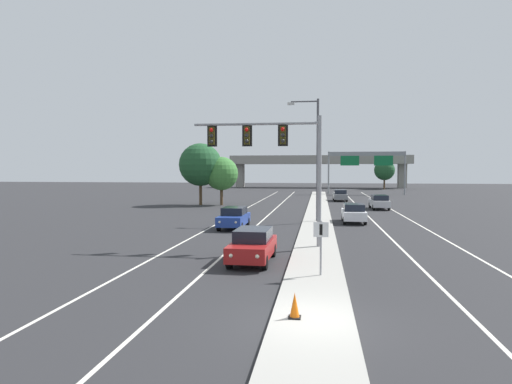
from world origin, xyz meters
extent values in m
plane|color=#28282B|center=(0.00, 0.00, 0.00)|extent=(260.00, 260.00, 0.00)
cube|color=#9E9B93|center=(0.00, 18.00, 0.07)|extent=(2.40, 110.00, 0.15)
cube|color=silver|center=(-4.70, 25.00, 0.00)|extent=(0.14, 100.00, 0.01)
cube|color=silver|center=(4.70, 25.00, 0.00)|extent=(0.14, 100.00, 0.01)
cube|color=silver|center=(-8.00, 25.00, 0.00)|extent=(0.14, 100.00, 0.01)
cube|color=silver|center=(8.00, 25.00, 0.00)|extent=(0.14, 100.00, 0.01)
cylinder|color=gray|center=(0.15, 12.17, 3.75)|extent=(0.24, 0.24, 7.20)
cylinder|color=gray|center=(-3.38, 12.17, 6.95)|extent=(7.05, 0.16, 0.16)
cube|color=black|center=(-1.86, 12.21, 6.30)|extent=(0.56, 0.06, 1.20)
cube|color=#38330F|center=(-1.86, 12.17, 6.30)|extent=(0.32, 0.32, 1.00)
sphere|color=red|center=(-1.86, 12.00, 6.62)|extent=(0.22, 0.22, 0.22)
sphere|color=#282828|center=(-1.86, 12.00, 6.30)|extent=(0.22, 0.22, 0.22)
sphere|color=#282828|center=(-1.86, 12.00, 5.98)|extent=(0.22, 0.22, 0.22)
cube|color=black|center=(-3.88, 12.21, 6.30)|extent=(0.56, 0.06, 1.20)
cube|color=#38330F|center=(-3.88, 12.17, 6.30)|extent=(0.32, 0.32, 1.00)
sphere|color=red|center=(-3.88, 12.00, 6.62)|extent=(0.22, 0.22, 0.22)
sphere|color=#282828|center=(-3.88, 12.00, 6.30)|extent=(0.22, 0.22, 0.22)
sphere|color=#282828|center=(-3.88, 12.00, 5.98)|extent=(0.22, 0.22, 0.22)
cube|color=black|center=(-5.89, 12.21, 6.30)|extent=(0.56, 0.06, 1.20)
cube|color=#38330F|center=(-5.89, 12.17, 6.30)|extent=(0.32, 0.32, 1.00)
sphere|color=red|center=(-5.89, 12.00, 6.62)|extent=(0.22, 0.22, 0.22)
sphere|color=#282828|center=(-5.89, 12.00, 6.30)|extent=(0.22, 0.22, 0.22)
sphere|color=#282828|center=(-5.89, 12.00, 5.98)|extent=(0.22, 0.22, 0.22)
cylinder|color=gray|center=(0.24, 5.33, 1.25)|extent=(0.08, 0.08, 2.20)
cube|color=white|center=(0.24, 5.30, 2.00)|extent=(0.60, 0.03, 0.60)
cube|color=black|center=(0.24, 5.28, 2.00)|extent=(0.12, 0.01, 0.44)
cylinder|color=#4C4C51|center=(-0.01, 24.43, 5.15)|extent=(0.20, 0.20, 10.00)
cylinder|color=#4C4C51|center=(-1.11, 24.43, 9.95)|extent=(2.20, 0.12, 0.12)
cube|color=#B7B7B2|center=(-2.21, 24.43, 9.80)|extent=(0.56, 0.28, 0.20)
cube|color=maroon|center=(-2.96, 8.11, 0.67)|extent=(1.89, 4.43, 0.70)
cube|color=black|center=(-2.96, 8.33, 1.30)|extent=(1.63, 2.41, 0.56)
sphere|color=#EAE5C6|center=(-2.43, 5.92, 0.72)|extent=(0.18, 0.18, 0.18)
sphere|color=#EAE5C6|center=(-3.58, 5.94, 0.72)|extent=(0.18, 0.18, 0.18)
cylinder|color=black|center=(-2.19, 6.59, 0.32)|extent=(0.23, 0.64, 0.64)
cylinder|color=black|center=(-3.79, 6.62, 0.32)|extent=(0.23, 0.64, 0.64)
cylinder|color=black|center=(-2.13, 9.59, 0.32)|extent=(0.23, 0.64, 0.64)
cylinder|color=black|center=(-3.73, 9.62, 0.32)|extent=(0.23, 0.64, 0.64)
cube|color=navy|center=(-6.16, 19.97, 0.67)|extent=(1.83, 4.41, 0.70)
cube|color=black|center=(-6.16, 20.19, 1.30)|extent=(1.60, 2.39, 0.56)
sphere|color=#EAE5C6|center=(-5.60, 17.79, 0.72)|extent=(0.18, 0.18, 0.18)
sphere|color=#EAE5C6|center=(-6.75, 17.80, 0.72)|extent=(0.18, 0.18, 0.18)
cylinder|color=black|center=(-5.37, 18.47, 0.32)|extent=(0.22, 0.64, 0.64)
cylinder|color=black|center=(-6.97, 18.48, 0.32)|extent=(0.22, 0.64, 0.64)
cylinder|color=black|center=(-5.35, 21.47, 0.32)|extent=(0.22, 0.64, 0.64)
cylinder|color=black|center=(-6.95, 21.48, 0.32)|extent=(0.22, 0.64, 0.64)
cube|color=silver|center=(2.97, 24.96, 0.67)|extent=(1.81, 4.40, 0.70)
cube|color=black|center=(2.97, 24.74, 1.30)|extent=(1.59, 2.38, 0.56)
sphere|color=#EAE5C6|center=(2.40, 27.14, 0.72)|extent=(0.18, 0.18, 0.18)
sphere|color=#EAE5C6|center=(3.55, 27.14, 0.72)|extent=(0.18, 0.18, 0.18)
cylinder|color=black|center=(2.17, 26.46, 0.32)|extent=(0.22, 0.64, 0.64)
cylinder|color=black|center=(3.77, 26.46, 0.32)|extent=(0.22, 0.64, 0.64)
cylinder|color=black|center=(2.16, 23.46, 0.32)|extent=(0.22, 0.64, 0.64)
cylinder|color=black|center=(3.76, 23.46, 0.32)|extent=(0.22, 0.64, 0.64)
cube|color=#B7B7BC|center=(6.70, 38.08, 0.67)|extent=(1.90, 4.44, 0.70)
cube|color=black|center=(6.70, 37.86, 1.30)|extent=(1.64, 2.41, 0.56)
sphere|color=#EAE5C6|center=(6.07, 40.25, 0.72)|extent=(0.18, 0.18, 0.18)
sphere|color=#EAE5C6|center=(7.23, 40.27, 0.72)|extent=(0.18, 0.18, 0.18)
cylinder|color=black|center=(5.87, 39.56, 0.32)|extent=(0.23, 0.64, 0.64)
cylinder|color=black|center=(7.47, 39.60, 0.32)|extent=(0.23, 0.64, 0.64)
cylinder|color=black|center=(5.93, 36.56, 0.32)|extent=(0.23, 0.64, 0.64)
cylinder|color=black|center=(7.53, 36.60, 0.32)|extent=(0.23, 0.64, 0.64)
cube|color=slate|center=(2.97, 50.35, 0.67)|extent=(1.90, 4.44, 0.70)
cube|color=black|center=(2.97, 50.13, 1.30)|extent=(1.64, 2.41, 0.56)
sphere|color=#EAE5C6|center=(2.34, 52.52, 0.72)|extent=(0.18, 0.18, 0.18)
sphere|color=#EAE5C6|center=(3.49, 52.55, 0.72)|extent=(0.18, 0.18, 0.18)
cylinder|color=black|center=(2.13, 51.83, 0.32)|extent=(0.23, 0.64, 0.64)
cylinder|color=black|center=(3.73, 51.87, 0.32)|extent=(0.23, 0.64, 0.64)
cylinder|color=black|center=(2.20, 48.84, 0.32)|extent=(0.23, 0.64, 0.64)
cylinder|color=black|center=(3.80, 48.87, 0.32)|extent=(0.23, 0.64, 0.64)
cube|color=black|center=(-0.51, -0.05, 0.17)|extent=(0.36, 0.36, 0.04)
cone|color=orange|center=(-0.51, -0.05, 0.54)|extent=(0.28, 0.28, 0.70)
cylinder|color=gray|center=(1.70, 67.42, 3.75)|extent=(0.28, 0.28, 7.50)
cylinder|color=gray|center=(14.70, 67.42, 3.75)|extent=(0.28, 0.28, 7.50)
cube|color=gray|center=(8.20, 67.42, 7.10)|extent=(13.00, 0.36, 0.70)
cube|color=#0F6033|center=(5.34, 67.22, 5.90)|extent=(3.20, 0.08, 1.70)
cube|color=#0F6033|center=(11.06, 67.22, 5.90)|extent=(3.20, 0.08, 1.70)
cube|color=gray|center=(0.00, 95.73, 6.20)|extent=(42.40, 6.40, 1.10)
cube|color=gray|center=(0.00, 92.73, 7.20)|extent=(42.40, 0.36, 0.90)
cube|color=gray|center=(-19.20, 95.73, 2.83)|extent=(1.80, 2.40, 5.65)
cube|color=gray|center=(19.20, 95.73, 2.83)|extent=(1.80, 2.40, 5.65)
cylinder|color=#4C3823|center=(-14.34, 40.80, 1.43)|extent=(0.36, 0.36, 2.87)
sphere|color=#1E4C28|center=(-14.34, 40.80, 4.97)|extent=(5.25, 5.25, 5.25)
cylinder|color=#4C3823|center=(14.15, 88.26, 1.21)|extent=(0.36, 0.36, 2.43)
sphere|color=#1E4C28|center=(14.15, 88.26, 4.20)|extent=(4.44, 4.44, 4.44)
cylinder|color=#4C3823|center=(-11.76, 41.02, 1.12)|extent=(0.36, 0.36, 2.24)
sphere|color=#387533|center=(-11.76, 41.02, 3.88)|extent=(4.09, 4.09, 4.09)
camera|label=1|loc=(0.18, -12.78, 4.43)|focal=31.52mm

